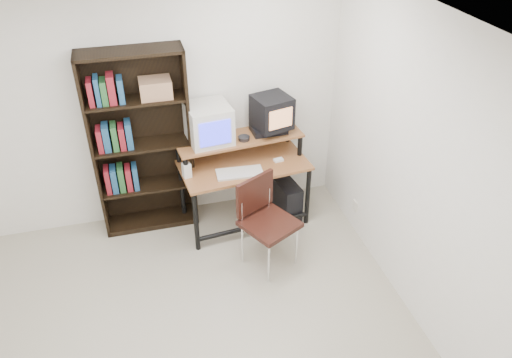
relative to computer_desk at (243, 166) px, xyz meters
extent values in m
cube|color=#B1A892|center=(-0.88, -1.62, -0.71)|extent=(4.00, 4.00, 0.01)
cube|color=white|center=(-0.88, -1.62, 1.90)|extent=(4.00, 4.00, 0.01)
cube|color=white|center=(-0.88, 0.38, 0.60)|extent=(4.00, 0.01, 2.60)
cube|color=white|center=(1.12, -1.62, 0.60)|extent=(0.01, 4.00, 2.60)
cube|color=#955B30|center=(0.00, -0.02, 0.02)|extent=(1.38, 0.79, 0.03)
cube|color=#955B30|center=(-0.01, 0.11, 0.27)|extent=(1.35, 0.53, 0.02)
cylinder|color=black|center=(-0.59, -0.37, -0.34)|extent=(0.05, 0.05, 0.72)
cylinder|color=black|center=(0.65, -0.25, -0.34)|extent=(0.05, 0.05, 0.72)
cylinder|color=black|center=(-0.64, 0.20, -0.21)|extent=(0.05, 0.05, 0.98)
cylinder|color=black|center=(0.59, 0.33, -0.21)|extent=(0.05, 0.05, 0.98)
cylinder|color=black|center=(0.03, -0.31, -0.58)|extent=(1.24, 0.17, 0.05)
cube|color=beige|center=(-0.32, 0.13, 0.47)|extent=(0.47, 0.47, 0.40)
cube|color=#2D31EE|center=(-0.30, -0.09, 0.47)|extent=(0.32, 0.05, 0.25)
cube|color=black|center=(0.32, 0.15, 0.31)|extent=(0.37, 0.27, 0.08)
cube|color=black|center=(0.34, 0.13, 0.52)|extent=(0.43, 0.42, 0.34)
cube|color=tan|center=(0.39, -0.04, 0.52)|extent=(0.26, 0.08, 0.20)
cylinder|color=#26262B|center=(0.02, 0.04, 0.29)|extent=(0.13, 0.13, 0.05)
cube|color=beige|center=(-0.08, -0.19, 0.04)|extent=(0.48, 0.24, 0.03)
cube|color=black|center=(0.38, -0.07, 0.02)|extent=(0.24, 0.21, 0.01)
cube|color=white|center=(0.37, -0.06, 0.04)|extent=(0.11, 0.08, 0.03)
cube|color=beige|center=(-0.61, -0.11, 0.10)|extent=(0.09, 0.09, 0.17)
cube|color=black|center=(0.48, -0.03, -0.49)|extent=(0.26, 0.47, 0.42)
cube|color=black|center=(0.07, -0.77, -0.20)|extent=(0.63, 0.63, 0.04)
cube|color=black|center=(-0.03, -0.58, 0.04)|extent=(0.41, 0.24, 0.38)
cylinder|color=silver|center=(-0.01, -1.02, -0.46)|extent=(0.02, 0.02, 0.48)
cylinder|color=silver|center=(0.32, -0.85, -0.46)|extent=(0.02, 0.02, 0.48)
cylinder|color=silver|center=(-0.19, -0.69, -0.46)|extent=(0.02, 0.02, 0.48)
cylinder|color=silver|center=(0.15, -0.52, -0.46)|extent=(0.02, 0.02, 0.48)
cube|color=black|center=(-1.47, 0.21, 0.28)|extent=(0.03, 0.33, 1.97)
cube|color=black|center=(-0.52, 0.21, 0.28)|extent=(0.03, 0.33, 1.97)
cube|color=black|center=(-1.00, 0.36, 0.28)|extent=(0.98, 0.02, 1.97)
cube|color=black|center=(-1.00, 0.21, 1.25)|extent=(0.98, 0.33, 0.03)
cube|color=black|center=(-1.00, 0.21, -0.67)|extent=(0.98, 0.33, 0.06)
cube|color=black|center=(-1.00, 0.21, -0.21)|extent=(0.92, 0.31, 0.03)
cube|color=black|center=(-1.00, 0.21, 0.28)|extent=(0.92, 0.31, 0.02)
cube|color=black|center=(-1.00, 0.21, 0.78)|extent=(0.92, 0.31, 0.02)
cube|color=#996D4E|center=(-0.80, 0.21, 0.88)|extent=(0.30, 0.24, 0.18)
cube|color=beige|center=(1.11, -0.47, -0.40)|extent=(0.02, 0.08, 0.12)
camera|label=1|loc=(-1.02, -4.32, 2.79)|focal=35.00mm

